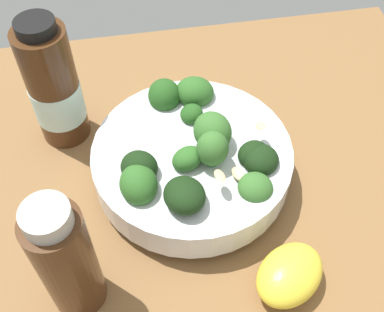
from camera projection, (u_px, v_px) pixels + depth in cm
name	position (u px, v px, depth cm)	size (l,w,h in cm)	color
ground_plane	(216.00, 227.00, 53.15)	(65.51, 65.51, 4.63)	brown
bowl_of_broccoli	(193.00, 158.00, 51.54)	(21.38, 21.38, 9.75)	white
lemon_wedge	(289.00, 275.00, 45.13)	(7.39, 5.46, 3.88)	yellow
bottle_tall	(66.00, 260.00, 40.41)	(4.99, 4.99, 14.89)	#472814
bottle_short	(54.00, 88.00, 53.22)	(5.77, 5.77, 16.12)	#472814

